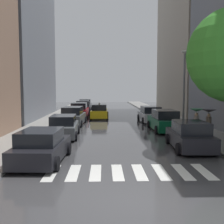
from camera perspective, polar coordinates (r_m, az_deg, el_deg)
ground_plane at (r=32.18m, az=0.05°, el=-1.17°), size 28.00×72.00×0.04m
sidewalk_left at (r=32.62m, az=-11.43°, el=-1.02°), size 3.00×72.00×0.15m
sidewalk_right at (r=33.02m, az=11.40°, el=-0.94°), size 3.00×72.00×0.15m
crosswalk_stripes at (r=11.40m, az=3.48°, el=-12.56°), size 6.75×2.20×0.01m
building_left_mid at (r=34.49m, az=-19.77°, el=20.10°), size 6.00×15.91×25.18m
building_right_mid at (r=40.40m, az=16.46°, el=18.38°), size 6.00×16.82×25.85m
parked_car_left_nearest at (r=13.05m, az=-14.63°, el=-7.15°), size 2.32×4.40×1.55m
parked_car_left_second at (r=19.31m, az=-10.17°, el=-3.12°), size 2.18×4.48×1.58m
parked_car_left_third at (r=25.64m, az=-8.23°, el=-0.94°), size 2.30×4.83×1.74m
parked_car_left_fourth at (r=31.76m, az=-6.90°, el=0.25°), size 2.14×4.80×1.78m
parked_car_left_fifth at (r=36.94m, az=-6.17°, el=0.91°), size 2.27×4.39×1.77m
parked_car_left_sixth at (r=42.17m, az=-5.65°, el=1.42°), size 2.05×4.23×1.77m
parked_car_right_nearest at (r=15.92m, az=16.12°, el=-4.92°), size 2.24×4.39×1.61m
parked_car_right_second at (r=22.28m, az=11.00°, el=-1.89°), size 2.17×4.82×1.72m
parked_car_right_third at (r=27.86m, az=8.10°, el=-0.56°), size 2.23×4.62×1.63m
taxi_midroad at (r=31.05m, az=-2.68°, el=0.06°), size 2.13×4.53×1.81m
pedestrian_foreground at (r=19.57m, az=17.40°, el=-0.96°), size 0.92×0.92×1.89m
pedestrian_near_tree at (r=19.52m, az=19.78°, el=-0.95°), size 1.01×1.01×1.87m
lamp_post_right at (r=22.86m, az=15.00°, el=5.89°), size 0.60×0.28×6.38m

